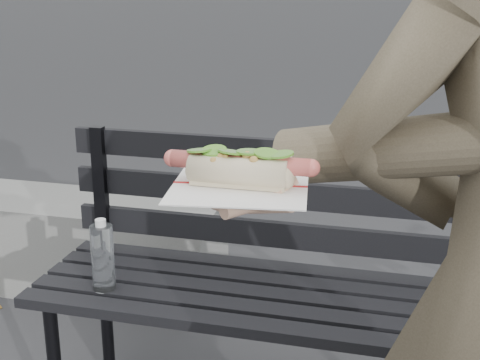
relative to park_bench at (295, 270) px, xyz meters
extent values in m
cylinder|color=black|center=(-0.66, 0.10, -0.30)|extent=(0.04, 0.04, 0.45)
cube|color=black|center=(0.01, -0.25, -0.06)|extent=(1.50, 0.07, 0.03)
cube|color=black|center=(0.01, -0.16, -0.06)|extent=(1.50, 0.07, 0.03)
cube|color=black|center=(0.01, -0.07, -0.06)|extent=(1.50, 0.07, 0.03)
cube|color=black|center=(0.01, 0.02, -0.06)|extent=(1.50, 0.07, 0.03)
cube|color=black|center=(0.01, 0.11, -0.06)|extent=(1.50, 0.07, 0.03)
cube|color=black|center=(-0.66, 0.12, 0.15)|extent=(0.04, 0.03, 0.42)
cube|color=black|center=(0.01, 0.14, 0.05)|extent=(1.50, 0.02, 0.08)
cube|color=black|center=(0.01, 0.14, 0.18)|extent=(1.50, 0.02, 0.08)
cube|color=black|center=(0.01, 0.14, 0.31)|extent=(1.50, 0.02, 0.08)
cylinder|color=white|center=(-0.52, -0.17, 0.05)|extent=(0.06, 0.06, 0.19)
cylinder|color=white|center=(-0.52, -0.17, 0.16)|extent=(0.03, 0.03, 0.02)
cube|color=slate|center=(-1.06, 0.72, -0.32)|extent=(1.20, 0.40, 0.40)
cylinder|color=#473F2F|center=(0.33, -0.77, 0.58)|extent=(0.51, 0.23, 0.19)
cylinder|color=#D8A384|center=(0.10, -0.86, 0.52)|extent=(0.09, 0.08, 0.07)
ellipsoid|color=#D8A384|center=(0.06, -0.87, 0.51)|extent=(0.10, 0.11, 0.03)
cylinder|color=#D8A384|center=(0.01, -0.90, 0.51)|extent=(0.05, 0.02, 0.02)
cylinder|color=#D8A384|center=(0.01, -0.88, 0.51)|extent=(0.05, 0.02, 0.02)
cylinder|color=#D8A384|center=(0.01, -0.86, 0.51)|extent=(0.05, 0.02, 0.02)
cylinder|color=#D8A384|center=(0.01, -0.84, 0.51)|extent=(0.05, 0.02, 0.02)
cylinder|color=#D8A384|center=(0.07, -0.92, 0.51)|extent=(0.04, 0.05, 0.02)
cube|color=white|center=(0.06, -0.87, 0.53)|extent=(0.21, 0.21, 0.00)
cube|color=#B21E1E|center=(0.06, -0.87, 0.53)|extent=(0.19, 0.03, 0.00)
cylinder|color=#D75B52|center=(0.06, -0.87, 0.56)|extent=(0.20, 0.02, 0.02)
sphere|color=#D75B52|center=(-0.04, -0.87, 0.56)|extent=(0.03, 0.02, 0.02)
sphere|color=#D75B52|center=(0.16, -0.87, 0.56)|extent=(0.02, 0.02, 0.02)
sphere|color=#9E6B2D|center=(0.09, -0.88, 0.57)|extent=(0.01, 0.01, 0.01)
sphere|color=#9E6B2D|center=(0.02, -0.86, 0.57)|extent=(0.01, 0.01, 0.01)
sphere|color=#9E6B2D|center=(0.07, -0.86, 0.57)|extent=(0.01, 0.01, 0.01)
sphere|color=#9E6B2D|center=(0.05, -0.85, 0.57)|extent=(0.01, 0.01, 0.01)
sphere|color=#9E6B2D|center=(0.02, -0.86, 0.57)|extent=(0.01, 0.01, 0.01)
sphere|color=#9E6B2D|center=(0.10, -0.84, 0.57)|extent=(0.01, 0.01, 0.01)
sphere|color=#9E6B2D|center=(0.06, -0.88, 0.57)|extent=(0.01, 0.01, 0.01)
sphere|color=#9E6B2D|center=(0.06, -0.87, 0.57)|extent=(0.01, 0.01, 0.01)
sphere|color=#9E6B2D|center=(0.03, -0.89, 0.57)|extent=(0.01, 0.01, 0.01)
sphere|color=#9E6B2D|center=(0.01, -0.88, 0.57)|extent=(0.01, 0.01, 0.01)
sphere|color=#9E6B2D|center=(0.01, -0.85, 0.57)|extent=(0.01, 0.01, 0.01)
sphere|color=#9E6B2D|center=(0.11, -0.87, 0.57)|extent=(0.01, 0.01, 0.01)
sphere|color=#9E6B2D|center=(0.04, -0.89, 0.57)|extent=(0.01, 0.01, 0.01)
sphere|color=#9E6B2D|center=(0.02, -0.87, 0.57)|extent=(0.01, 0.01, 0.01)
sphere|color=#9E6B2D|center=(0.11, -0.85, 0.57)|extent=(0.01, 0.01, 0.01)
sphere|color=#9E6B2D|center=(0.04, -0.87, 0.57)|extent=(0.01, 0.01, 0.01)
sphere|color=#9E6B2D|center=(0.05, -0.88, 0.57)|extent=(0.01, 0.01, 0.01)
sphere|color=#9E6B2D|center=(0.04, -0.88, 0.57)|extent=(0.01, 0.01, 0.01)
sphere|color=#9E6B2D|center=(0.10, -0.85, 0.57)|extent=(0.01, 0.01, 0.01)
sphere|color=#9E6B2D|center=(0.09, -0.85, 0.57)|extent=(0.01, 0.01, 0.01)
sphere|color=#9E6B2D|center=(0.07, -0.88, 0.57)|extent=(0.01, 0.01, 0.01)
sphere|color=#9E6B2D|center=(0.06, -0.85, 0.57)|extent=(0.01, 0.01, 0.01)
sphere|color=#9E6B2D|center=(0.07, -0.87, 0.57)|extent=(0.01, 0.01, 0.01)
sphere|color=#9E6B2D|center=(0.01, -0.89, 0.57)|extent=(0.01, 0.01, 0.01)
sphere|color=#9E6B2D|center=(0.06, -0.88, 0.57)|extent=(0.01, 0.01, 0.01)
sphere|color=#9E6B2D|center=(0.01, -0.87, 0.57)|extent=(0.01, 0.01, 0.01)
sphere|color=#9E6B2D|center=(0.11, -0.87, 0.57)|extent=(0.01, 0.01, 0.01)
sphere|color=#9E6B2D|center=(0.01, -0.85, 0.57)|extent=(0.01, 0.01, 0.01)
cylinder|color=#569929|center=(0.00, -0.87, 0.58)|extent=(0.04, 0.04, 0.01)
cylinder|color=#569929|center=(0.03, -0.87, 0.58)|extent=(0.04, 0.04, 0.01)
cylinder|color=#569929|center=(0.05, -0.87, 0.58)|extent=(0.04, 0.04, 0.01)
cylinder|color=#569929|center=(0.08, -0.87, 0.58)|extent=(0.04, 0.04, 0.00)
cylinder|color=#569929|center=(0.10, -0.87, 0.58)|extent=(0.04, 0.04, 0.01)
cylinder|color=#569929|center=(0.12, -0.87, 0.58)|extent=(0.04, 0.04, 0.01)
cube|color=brown|center=(-1.25, 1.04, -0.52)|extent=(0.05, 0.05, 0.00)
cube|color=brown|center=(0.46, 1.11, -0.52)|extent=(0.07, 0.09, 0.00)
cube|color=brown|center=(-1.63, 1.26, -0.52)|extent=(0.05, 0.06, 0.00)
camera|label=1|loc=(0.29, -1.73, 0.82)|focal=50.00mm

